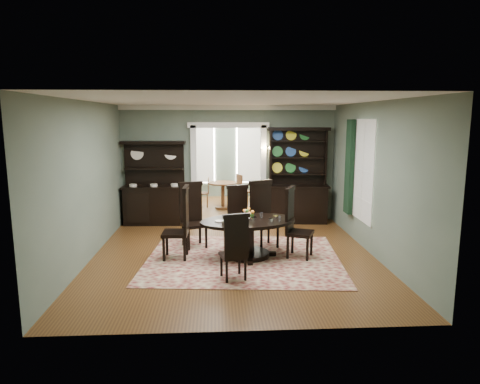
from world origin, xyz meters
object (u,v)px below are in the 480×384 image
object	(u,v)px
dining_table	(248,231)
sideboard	(155,195)
parlor_table	(223,191)
welsh_dresser	(298,188)

from	to	relation	value
dining_table	sideboard	world-z (taller)	sideboard
parlor_table	welsh_dresser	bearing A→B (deg)	-42.82
sideboard	welsh_dresser	size ratio (longest dim) A/B	0.86
parlor_table	dining_table	bearing A→B (deg)	-84.79
parlor_table	sideboard	bearing A→B (deg)	-135.24
dining_table	welsh_dresser	xyz separation A→B (m)	(1.50, 2.78, 0.37)
dining_table	welsh_dresser	size ratio (longest dim) A/B	0.85
welsh_dresser	parlor_table	size ratio (longest dim) A/B	2.87
welsh_dresser	parlor_table	distance (m)	2.63
sideboard	parlor_table	bearing A→B (deg)	46.58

